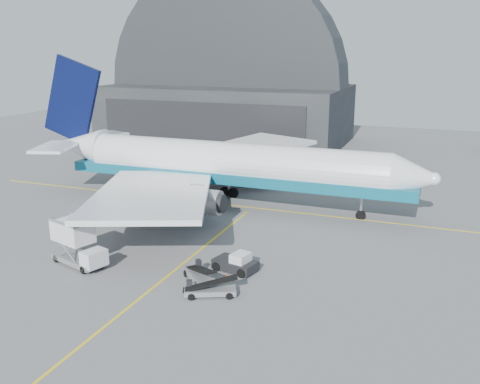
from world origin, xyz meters
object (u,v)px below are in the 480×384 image
at_px(catering_truck, 77,244).
at_px(belt_loader_b, 201,276).
at_px(belt_loader_a, 210,290).
at_px(airliner, 218,164).
at_px(pushback_tug, 236,264).

bearing_deg(catering_truck, belt_loader_b, 20.62).
xyz_separation_m(catering_truck, belt_loader_a, (14.38, -1.55, -1.58)).
distance_m(airliner, belt_loader_a, 27.53).
height_order(catering_truck, belt_loader_b, catering_truck).
bearing_deg(pushback_tug, airliner, 130.56).
xyz_separation_m(airliner, catering_truck, (-4.34, -23.62, -3.24)).
xyz_separation_m(pushback_tug, belt_loader_a, (-0.17, -5.63, -0.16)).
height_order(airliner, belt_loader_b, airliner).
relative_size(catering_truck, belt_loader_b, 1.44).
height_order(pushback_tug, belt_loader_b, belt_loader_b).
bearing_deg(belt_loader_b, pushback_tug, 102.21).
bearing_deg(belt_loader_b, airliner, 152.10).
distance_m(catering_truck, belt_loader_b, 12.64).
height_order(belt_loader_a, belt_loader_b, belt_loader_b).
height_order(airliner, catering_truck, airliner).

